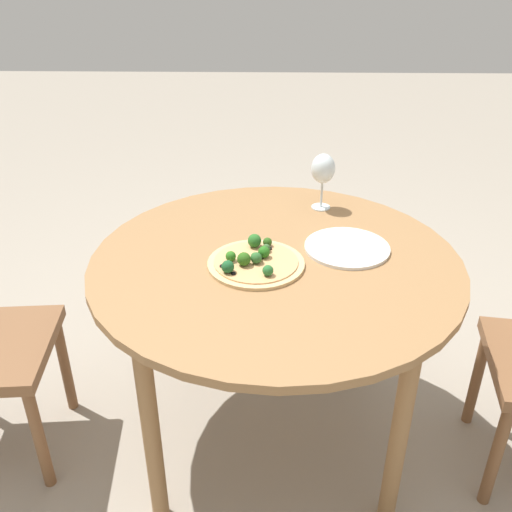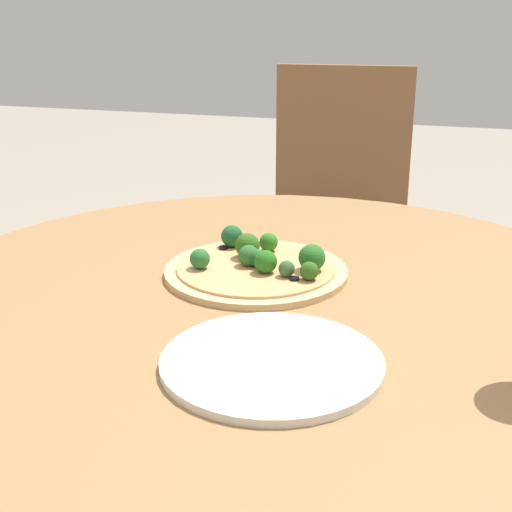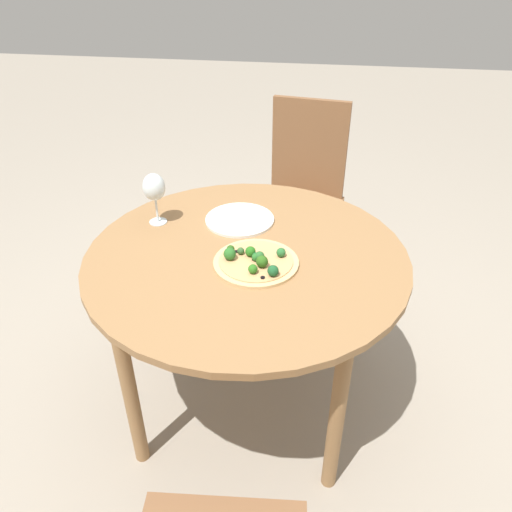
# 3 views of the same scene
# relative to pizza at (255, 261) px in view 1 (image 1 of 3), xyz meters

# --- Properties ---
(ground_plane) EXTENTS (12.00, 12.00, 0.00)m
(ground_plane) POSITION_rel_pizza_xyz_m (-0.04, 0.06, -0.72)
(ground_plane) COLOR gray
(dining_table) EXTENTS (1.09, 1.09, 0.70)m
(dining_table) POSITION_rel_pizza_xyz_m (-0.04, 0.06, -0.09)
(dining_table) COLOR olive
(dining_table) RESTS_ON ground_plane
(pizza) EXTENTS (0.28, 0.28, 0.05)m
(pizza) POSITION_rel_pizza_xyz_m (0.00, 0.00, 0.00)
(pizza) COLOR tan
(pizza) RESTS_ON dining_table
(wine_glass) EXTENTS (0.08, 0.08, 0.19)m
(wine_glass) POSITION_rel_pizza_xyz_m (-0.40, 0.22, 0.13)
(wine_glass) COLOR silver
(wine_glass) RESTS_ON dining_table
(plate_near) EXTENTS (0.26, 0.26, 0.01)m
(plate_near) POSITION_rel_pizza_xyz_m (-0.10, 0.28, -0.01)
(plate_near) COLOR silver
(plate_near) RESTS_ON dining_table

